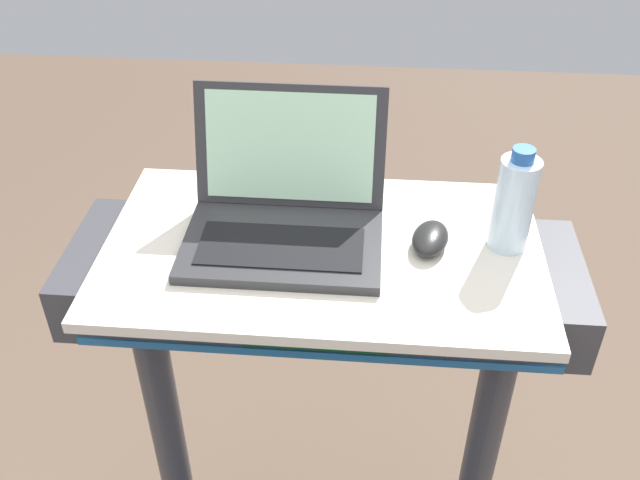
{
  "coord_description": "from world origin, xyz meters",
  "views": [
    {
      "loc": [
        0.08,
        -0.28,
        1.84
      ],
      "look_at": [
        0.0,
        0.65,
        1.14
      ],
      "focal_mm": 40.37,
      "sensor_mm": 36.0,
      "label": 1
    }
  ],
  "objects": [
    {
      "name": "laptop",
      "position": [
        -0.07,
        0.73,
        1.14
      ],
      "size": [
        0.34,
        0.28,
        0.23
      ],
      "rotation": [
        0.0,
        0.0,
        -0.05
      ],
      "color": "#2D2D30",
      "rests_on": "desk_board"
    },
    {
      "name": "computer_mouse",
      "position": [
        0.18,
        0.71,
        1.1
      ],
      "size": [
        0.08,
        0.11,
        0.03
      ],
      "primitive_type": "ellipsoid",
      "rotation": [
        0.0,
        0.0,
        -0.24
      ],
      "color": "black",
      "rests_on": "desk_board"
    },
    {
      "name": "water_bottle",
      "position": [
        0.31,
        0.73,
        1.17
      ],
      "size": [
        0.07,
        0.07,
        0.19
      ],
      "color": "silver",
      "rests_on": "desk_board"
    },
    {
      "name": "desk_board",
      "position": [
        0.0,
        0.7,
        1.08
      ],
      "size": [
        0.75,
        0.45,
        0.02
      ],
      "primitive_type": "cube",
      "color": "beige",
      "rests_on": "treadmill_base"
    }
  ]
}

